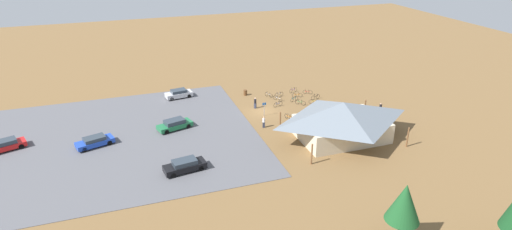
{
  "coord_description": "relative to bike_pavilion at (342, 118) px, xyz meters",
  "views": [
    {
      "loc": [
        19.96,
        54.6,
        25.26
      ],
      "look_at": [
        2.32,
        3.4,
        1.2
      ],
      "focal_mm": 29.37,
      "sensor_mm": 36.0,
      "label": 1
    }
  ],
  "objects": [
    {
      "name": "trash_bin",
      "position": [
        7.2,
        -18.95,
        -2.42
      ],
      "size": [
        0.6,
        0.6,
        0.9
      ],
      "primitive_type": "cylinder",
      "color": "brown",
      "rests_on": "ground"
    },
    {
      "name": "bicycle_blue_near_porch",
      "position": [
        3.88,
        -12.64,
        -2.48
      ],
      "size": [
        1.64,
        0.61,
        0.83
      ],
      "color": "black",
      "rests_on": "ground"
    },
    {
      "name": "bicycle_silver_edge_south",
      "position": [
        3.81,
        -16.9,
        -2.5
      ],
      "size": [
        0.87,
        1.44,
        0.8
      ],
      "color": "black",
      "rests_on": "ground"
    },
    {
      "name": "ground",
      "position": [
        6.74,
        -11.52,
        -2.87
      ],
      "size": [
        160.0,
        160.0,
        0.0
      ],
      "primitive_type": "plane",
      "color": "brown",
      "rests_on": "ground"
    },
    {
      "name": "bicycle_yellow_yard_left",
      "position": [
        -1.95,
        -11.75,
        -2.48
      ],
      "size": [
        1.65,
        0.72,
        0.84
      ],
      "color": "black",
      "rests_on": "ground"
    },
    {
      "name": "bicycle_black_lone_west",
      "position": [
        -3.02,
        -13.51,
        -2.48
      ],
      "size": [
        1.68,
        0.54,
        0.86
      ],
      "color": "black",
      "rests_on": "ground"
    },
    {
      "name": "bike_pavilion",
      "position": [
        0.0,
        0.0,
        0.0
      ],
      "size": [
        13.76,
        10.21,
        5.07
      ],
      "color": "beige",
      "rests_on": "ground"
    },
    {
      "name": "bicycle_red_front_row",
      "position": [
        -2.83,
        -16.07,
        -2.52
      ],
      "size": [
        1.42,
        0.83,
        0.82
      ],
      "color": "black",
      "rests_on": "ground"
    },
    {
      "name": "car_black_mid_lot",
      "position": [
        20.98,
        1.67,
        -2.11
      ],
      "size": [
        4.99,
        2.5,
        1.43
      ],
      "color": "black",
      "rests_on": "parking_lot_asphalt"
    },
    {
      "name": "bicycle_orange_yard_front",
      "position": [
        4.23,
        -7.63,
        -2.49
      ],
      "size": [
        0.63,
        1.69,
        0.86
      ],
      "color": "black",
      "rests_on": "ground"
    },
    {
      "name": "parking_lot_asphalt",
      "position": [
        31.36,
        -9.01,
        -2.84
      ],
      "size": [
        42.74,
        31.56,
        0.05
      ],
      "primitive_type": "cube",
      "color": "#56565B",
      "rests_on": "ground"
    },
    {
      "name": "bicycle_white_trailside",
      "position": [
        2.98,
        -14.95,
        -2.5
      ],
      "size": [
        0.92,
        1.58,
        0.78
      ],
      "color": "black",
      "rests_on": "ground"
    },
    {
      "name": "visitor_near_lot",
      "position": [
        7.45,
        -13.16,
        -1.95
      ],
      "size": [
        0.39,
        0.4,
        1.75
      ],
      "color": "#2D3347",
      "rests_on": "ground"
    },
    {
      "name": "visitor_by_pavilion",
      "position": [
        8.56,
        -6.27,
        -2.01
      ],
      "size": [
        0.37,
        0.36,
        1.64
      ],
      "color": "#2D3347",
      "rests_on": "ground"
    },
    {
      "name": "car_green_second_row",
      "position": [
        20.33,
        -9.75,
        -2.13
      ],
      "size": [
        5.09,
        3.13,
        1.38
      ],
      "color": "#1E6B3D",
      "rests_on": "parking_lot_asphalt"
    },
    {
      "name": "pine_far_west",
      "position": [
        5.33,
        19.52,
        1.28
      ],
      "size": [
        2.98,
        2.98,
        5.95
      ],
      "color": "brown",
      "rests_on": "ground"
    },
    {
      "name": "car_blue_far_end",
      "position": [
        30.7,
        -8.03,
        -2.17
      ],
      "size": [
        4.93,
        3.11,
        1.29
      ],
      "color": "#1E42B2",
      "rests_on": "parking_lot_asphalt"
    },
    {
      "name": "bicycle_purple_edge_north",
      "position": [
        -0.9,
        -17.62,
        -2.5
      ],
      "size": [
        1.65,
        0.72,
        0.84
      ],
      "color": "black",
      "rests_on": "ground"
    },
    {
      "name": "visitor_crossing_yard",
      "position": [
        -9.59,
        -5.18,
        -1.99
      ],
      "size": [
        0.39,
        0.4,
        1.68
      ],
      "color": "#2D3347",
      "rests_on": "ground"
    },
    {
      "name": "car_silver_back_corner",
      "position": [
        17.85,
        -21.31,
        -2.12
      ],
      "size": [
        4.49,
        2.42,
        1.38
      ],
      "color": "#BCBCC1",
      "rests_on": "parking_lot_asphalt"
    },
    {
      "name": "bicycle_teal_mid_cluster",
      "position": [
        0.56,
        -13.92,
        -2.51
      ],
      "size": [
        1.58,
        0.77,
        0.8
      ],
      "color": "black",
      "rests_on": "ground"
    },
    {
      "name": "lot_sign",
      "position": [
        7.13,
        -10.01,
        -1.46
      ],
      "size": [
        0.56,
        0.08,
        2.2
      ],
      "color": "#99999E",
      "rests_on": "ground"
    },
    {
      "name": "bicycle_green_lone_east",
      "position": [
        0.3,
        -12.13,
        -2.48
      ],
      "size": [
        1.21,
        1.37,
        0.87
      ],
      "color": "black",
      "rests_on": "ground"
    },
    {
      "name": "bicycle_silver_yard_center",
      "position": [
        2.17,
        -16.47,
        -2.47
      ],
      "size": [
        1.72,
        0.69,
        0.85
      ],
      "color": "black",
      "rests_on": "ground"
    },
    {
      "name": "car_red_inner_stall",
      "position": [
        41.19,
        -10.58,
        -2.14
      ],
      "size": [
        4.85,
        3.2,
        1.35
      ],
      "color": "red",
      "rests_on": "parking_lot_asphalt"
    },
    {
      "name": "bicycle_orange_back_row",
      "position": [
        -0.57,
        -15.28,
        -2.49
      ],
      "size": [
        1.64,
        0.64,
        0.84
      ],
      "color": "black",
      "rests_on": "ground"
    }
  ]
}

